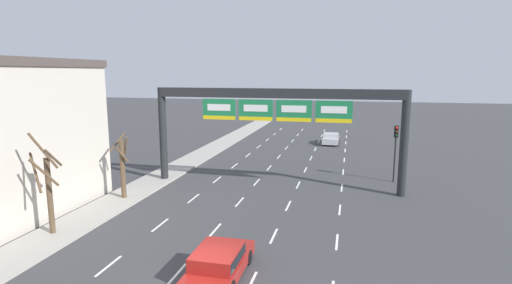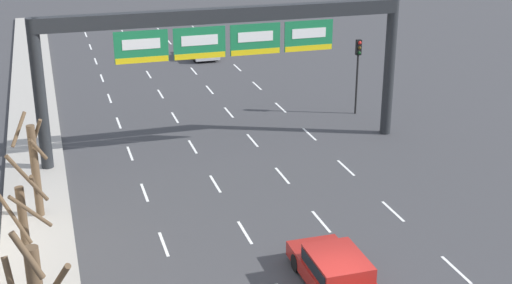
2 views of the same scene
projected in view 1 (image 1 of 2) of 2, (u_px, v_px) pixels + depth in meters
The scene contains 8 objects.
sidewalk_left at pixel (3, 263), 18.03m from camera, with size 2.80×110.00×0.15m.
lane_dashes at pixel (271, 193), 28.78m from camera, with size 10.02×67.00×0.01m.
sign_gantry at pixel (275, 112), 29.19m from camera, with size 18.68×0.70×7.43m.
car_silver at pixel (331, 138), 48.30m from camera, with size 1.93×3.99×1.31m.
car_red at pixel (219, 262), 16.77m from camera, with size 1.99×4.56×1.36m.
traffic_light_near_gantry at pixel (396, 142), 31.10m from camera, with size 0.30×0.35×4.50m.
tree_bare_closest at pixel (48, 187), 20.73m from camera, with size 1.78×1.41×5.52m.
tree_bare_second at pixel (122, 165), 26.92m from camera, with size 1.41×1.40×4.37m.
Camera 1 is at (5.36, -13.71, 8.59)m, focal length 28.00 mm.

